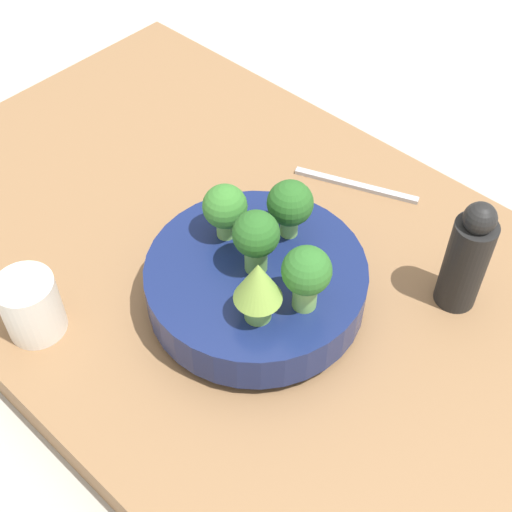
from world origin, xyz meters
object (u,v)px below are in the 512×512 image
at_px(fork, 356,185).
at_px(bowl, 256,283).
at_px(cup, 31,306).
at_px(pepper_mill, 467,258).

bearing_deg(fork, bowl, 98.68).
bearing_deg(cup, pepper_mill, -132.27).
distance_m(pepper_mill, fork, 0.23).
bearing_deg(bowl, pepper_mill, -135.28).
xyz_separation_m(bowl, fork, (0.04, -0.24, -0.03)).
distance_m(bowl, fork, 0.25).
relative_size(pepper_mill, fork, 0.93).
relative_size(bowl, fork, 1.53).
xyz_separation_m(bowl, cup, (0.16, 0.20, 0.00)).
distance_m(cup, pepper_mill, 0.49).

